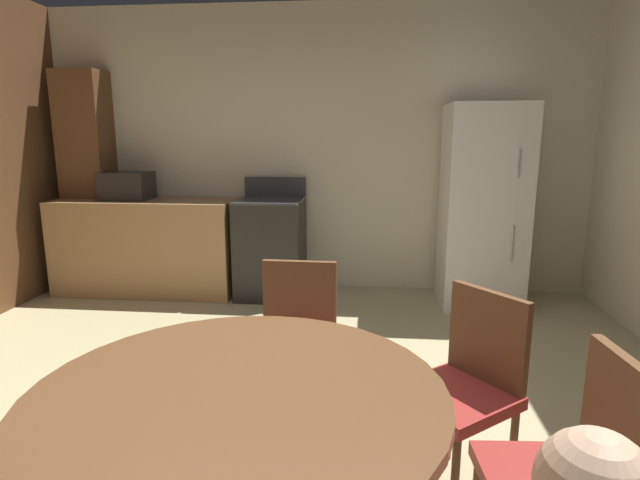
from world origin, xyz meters
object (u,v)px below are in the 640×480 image
at_px(dining_table, 240,437).
at_px(microwave, 127,186).
at_px(chair_east, 576,473).
at_px(chair_north, 296,338).
at_px(oven_range, 271,247).
at_px(refrigerator, 483,207).
at_px(chair_northeast, 467,381).

bearing_deg(dining_table, microwave, 120.75).
bearing_deg(chair_east, microwave, -51.19).
xyz_separation_m(chair_north, chair_east, (0.99, -0.94, 0.00)).
height_order(oven_range, microwave, microwave).
relative_size(dining_table, chair_north, 1.43).
bearing_deg(chair_north, dining_table, 0.00).
height_order(refrigerator, chair_northeast, refrigerator).
bearing_deg(refrigerator, microwave, 179.12).
distance_m(refrigerator, microwave, 3.28).
bearing_deg(oven_range, chair_north, -75.62).
bearing_deg(dining_table, chair_east, 4.12).
bearing_deg(chair_northeast, chair_east, 72.67).
xyz_separation_m(refrigerator, dining_table, (-1.36, -3.16, -0.27)).
distance_m(dining_table, chair_north, 1.02).
height_order(refrigerator, chair_east, refrigerator).
xyz_separation_m(oven_range, chair_north, (0.57, -2.20, 0.03)).
bearing_deg(chair_east, chair_northeast, -72.67).
relative_size(microwave, chair_north, 0.51).
xyz_separation_m(oven_range, dining_table, (0.54, -3.22, 0.14)).
height_order(chair_north, chair_northeast, same).
bearing_deg(chair_north, oven_range, -164.34).
bearing_deg(microwave, oven_range, 0.15).
distance_m(oven_range, refrigerator, 1.95).
relative_size(oven_range, refrigerator, 0.62).
bearing_deg(refrigerator, chair_north, -121.90).
bearing_deg(dining_table, chair_northeast, 38.79).
bearing_deg(dining_table, refrigerator, 66.72).
height_order(oven_range, chair_northeast, oven_range).
xyz_separation_m(microwave, chair_east, (2.92, -3.14, -0.53)).
relative_size(microwave, chair_northeast, 0.51).
bearing_deg(chair_north, microwave, -137.40).
relative_size(microwave, chair_east, 0.51).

